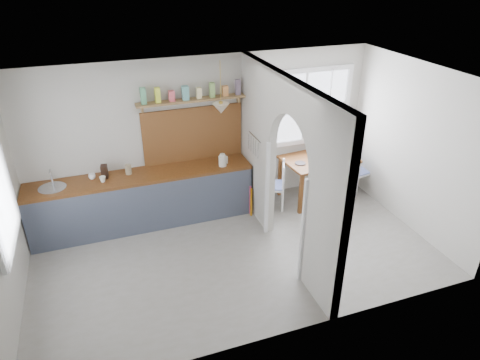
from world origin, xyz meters
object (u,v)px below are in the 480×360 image
object	(u,v)px
chair_left	(273,185)
dining_table	(317,178)
kettle	(222,160)
vase	(316,150)
chair_right	(359,170)

from	to	relation	value
chair_left	dining_table	bearing A→B (deg)	116.53
kettle	vase	distance (m)	1.78
chair_left	vase	size ratio (longest dim) A/B	4.36
chair_right	vase	distance (m)	0.96
chair_left	vase	distance (m)	1.02
chair_left	kettle	distance (m)	1.05
dining_table	vase	distance (m)	0.51
dining_table	vase	xyz separation A→B (m)	(0.01, 0.15, 0.49)
kettle	chair_left	bearing A→B (deg)	9.63
chair_right	kettle	bearing A→B (deg)	78.42
chair_right	dining_table	bearing A→B (deg)	77.39
dining_table	kettle	world-z (taller)	kettle
chair_left	chair_right	world-z (taller)	chair_left
vase	chair_right	bearing A→B (deg)	-12.73
dining_table	vase	world-z (taller)	vase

